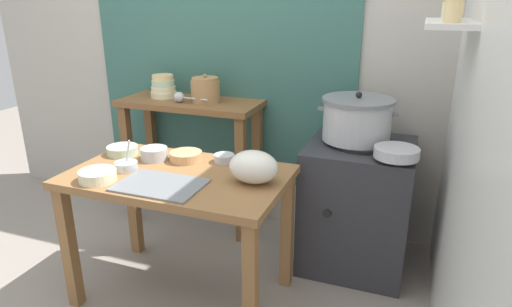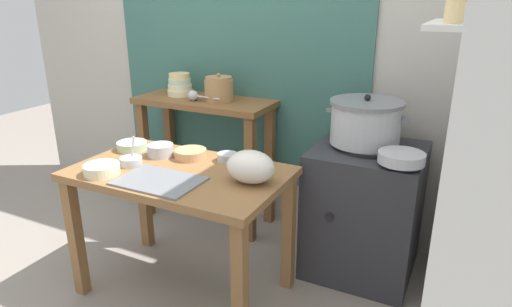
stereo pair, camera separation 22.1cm
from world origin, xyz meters
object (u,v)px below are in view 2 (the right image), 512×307
Objects in this scene: prep_bowl_0 at (132,145)px; prep_bowl_4 at (191,153)px; clay_pot at (219,89)px; prep_bowl_3 at (131,161)px; steamer_pot at (366,122)px; prep_bowl_5 at (160,150)px; prep_bowl_1 at (227,157)px; bowl_stack_enamel at (180,85)px; back_shelf_table at (205,130)px; wide_pan at (401,158)px; plastic_bag at (251,167)px; prep_bowl_2 at (102,169)px; ladle at (194,96)px; serving_tray at (159,181)px; stove_block at (364,209)px; prep_table at (180,190)px.

prep_bowl_4 reaches higher than prep_bowl_0.
clay_pot reaches higher than prep_bowl_3.
prep_bowl_0 is (-1.22, -0.53, -0.16)m from steamer_pot.
prep_bowl_5 reaches higher than prep_bowl_0.
prep_bowl_4 is at bearing 15.21° from prep_bowl_5.
clay_pot is at bearing 124.24° from prep_bowl_1.
clay_pot is 0.34m from bowl_stack_enamel.
wide_pan is (1.37, -0.34, 0.13)m from back_shelf_table.
wide_pan is (0.62, 0.43, 0.01)m from plastic_bag.
prep_bowl_2 is 0.48m from prep_bowl_4.
prep_bowl_3 reaches higher than prep_bowl_1.
steamer_pot is 1.42m from prep_bowl_2.
steamer_pot reaches higher than bowl_stack_enamel.
clay_pot is at bearing 173.77° from steamer_pot.
ladle reaches higher than prep_bowl_2.
bowl_stack_enamel is 0.77× the size of wide_pan.
prep_bowl_0 is (-0.44, 0.31, 0.02)m from serving_tray.
prep_bowl_1 is 0.62× the size of prep_bowl_2.
stove_block is 1.72× the size of steamer_pot.
clay_pot is 1.04m from prep_bowl_2.
prep_bowl_3 is at bearing 75.32° from prep_bowl_2.
bowl_stack_enamel is at bearing 151.14° from ladle.
clay_pot is at bearing 106.17° from prep_bowl_4.
prep_bowl_2 is at bearing -170.89° from serving_tray.
steamer_pot is 0.76m from plastic_bag.
clay_pot is (0.12, 0.00, 0.30)m from back_shelf_table.
steamer_pot is (1.13, -0.11, 0.22)m from back_shelf_table.
ladle is 1.05m from plastic_bag.
prep_table is 4.39× the size of ladle.
steamer_pot is at bearing -5.56° from back_shelf_table.
prep_table is 0.23m from prep_bowl_4.
plastic_bag is 1.04× the size of wide_pan.
back_shelf_table reaches higher than prep_bowl_5.
stove_block is at bearing -2.65° from ladle.
bowl_stack_enamel is at bearing 140.56° from plastic_bag.
prep_bowl_1 is at bearing 55.49° from prep_table.
plastic_bag is (0.78, -0.69, -0.14)m from ladle.
wide_pan is 1.38× the size of prep_bowl_3.
clay_pot is at bearing 90.66° from prep_bowl_5.
plastic_bag is 0.75m from prep_bowl_2.
back_shelf_table is 1.42m from wide_pan.
prep_bowl_3 is 0.19m from prep_bowl_5.
steamer_pot is 1.97× the size of wide_pan.
clay_pot is 0.48× the size of serving_tray.
prep_table is at bearing -18.16° from prep_bowl_0.
prep_bowl_4 is at bearing 98.81° from serving_tray.
serving_tray is (-0.82, -0.83, 0.34)m from stove_block.
prep_bowl_5 is at bearing 149.09° from prep_table.
bowl_stack_enamel reaches higher than prep_table.
back_shelf_table reaches higher than wide_pan.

